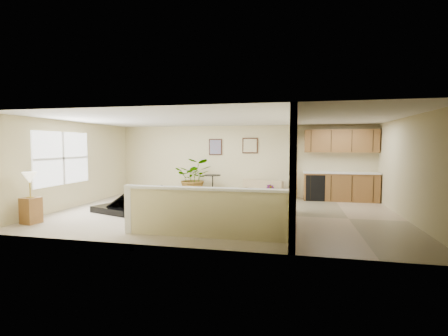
% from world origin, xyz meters
% --- Properties ---
extents(floor, '(9.00, 9.00, 0.00)m').
position_xyz_m(floor, '(0.00, 0.00, 0.00)').
color(floor, tan).
rests_on(floor, ground).
extents(back_wall, '(9.00, 0.04, 2.50)m').
position_xyz_m(back_wall, '(0.00, 3.00, 1.25)').
color(back_wall, '#CABD89').
rests_on(back_wall, floor).
extents(front_wall, '(9.00, 0.04, 2.50)m').
position_xyz_m(front_wall, '(0.00, -3.00, 1.25)').
color(front_wall, '#CABD89').
rests_on(front_wall, floor).
extents(left_wall, '(0.04, 6.00, 2.50)m').
position_xyz_m(left_wall, '(-4.50, 0.00, 1.25)').
color(left_wall, '#CABD89').
rests_on(left_wall, floor).
extents(right_wall, '(0.04, 6.00, 2.50)m').
position_xyz_m(right_wall, '(4.50, 0.00, 1.25)').
color(right_wall, '#CABD89').
rests_on(right_wall, floor).
extents(ceiling, '(9.00, 6.00, 0.04)m').
position_xyz_m(ceiling, '(0.00, 0.00, 2.50)').
color(ceiling, silver).
rests_on(ceiling, back_wall).
extents(kitchen_vinyl, '(2.70, 6.00, 0.01)m').
position_xyz_m(kitchen_vinyl, '(3.15, 0.00, 0.00)').
color(kitchen_vinyl, tan).
rests_on(kitchen_vinyl, floor).
extents(interior_partition, '(0.18, 5.99, 2.50)m').
position_xyz_m(interior_partition, '(1.80, 0.25, 1.22)').
color(interior_partition, '#CABD89').
rests_on(interior_partition, floor).
extents(pony_half_wall, '(3.42, 0.22, 1.00)m').
position_xyz_m(pony_half_wall, '(0.08, -2.30, 0.52)').
color(pony_half_wall, '#CABD89').
rests_on(pony_half_wall, floor).
extents(left_window, '(0.05, 2.15, 1.45)m').
position_xyz_m(left_window, '(-4.49, -0.50, 1.45)').
color(left_window, white).
rests_on(left_window, left_wall).
extents(wall_art_left, '(0.48, 0.04, 0.58)m').
position_xyz_m(wall_art_left, '(-0.95, 2.97, 1.75)').
color(wall_art_left, '#372014').
rests_on(wall_art_left, back_wall).
extents(wall_mirror, '(0.55, 0.04, 0.55)m').
position_xyz_m(wall_mirror, '(0.30, 2.97, 1.80)').
color(wall_mirror, '#372014').
rests_on(wall_mirror, back_wall).
extents(kitchen_cabinets, '(2.36, 0.65, 2.33)m').
position_xyz_m(kitchen_cabinets, '(3.19, 2.73, 0.87)').
color(kitchen_cabinets, brown).
rests_on(kitchen_cabinets, floor).
extents(piano, '(2.23, 2.21, 1.53)m').
position_xyz_m(piano, '(-2.62, -0.11, 0.64)').
color(piano, black).
rests_on(piano, floor).
extents(piano_bench, '(0.57, 0.81, 0.49)m').
position_xyz_m(piano_bench, '(-1.32, -0.56, 0.25)').
color(piano_bench, black).
rests_on(piano_bench, floor).
extents(loveseat, '(1.71, 1.27, 0.83)m').
position_xyz_m(loveseat, '(0.67, 2.51, 0.31)').
color(loveseat, tan).
rests_on(loveseat, floor).
extents(accent_table, '(0.56, 0.56, 0.81)m').
position_xyz_m(accent_table, '(-0.91, 2.38, 0.52)').
color(accent_table, black).
rests_on(accent_table, floor).
extents(palm_plant, '(1.38, 1.24, 1.37)m').
position_xyz_m(palm_plant, '(-1.57, 2.37, 0.67)').
color(palm_plant, black).
rests_on(palm_plant, floor).
extents(small_plant, '(0.37, 0.37, 0.52)m').
position_xyz_m(small_plant, '(1.05, 2.33, 0.22)').
color(small_plant, black).
rests_on(small_plant, floor).
extents(lamp_stand, '(0.41, 0.41, 1.20)m').
position_xyz_m(lamp_stand, '(-4.13, -2.04, 0.51)').
color(lamp_stand, brown).
rests_on(lamp_stand, floor).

